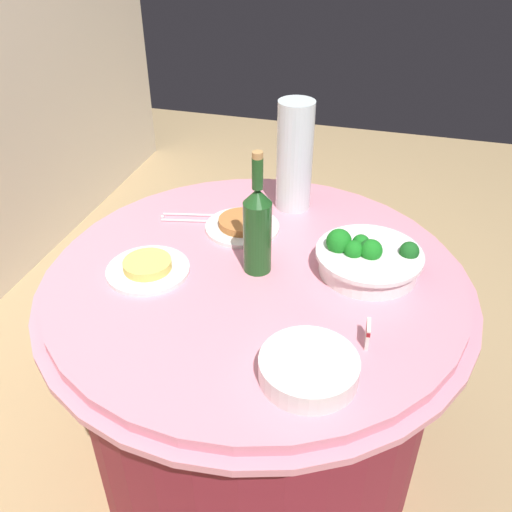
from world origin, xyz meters
name	(u,v)px	position (x,y,z in m)	size (l,w,h in m)	color
ground_plane	(256,447)	(0.00, 0.00, 0.00)	(6.00, 6.00, 0.00)	tan
buffet_table	(256,369)	(0.00, 0.00, 0.38)	(1.16, 1.16, 0.74)	maroon
broccoli_bowl	(367,258)	(0.08, -0.28, 0.78)	(0.28, 0.28, 0.11)	white
plate_stack	(309,368)	(-0.33, -0.21, 0.77)	(0.21, 0.21, 0.05)	white
wine_bottle	(259,228)	(0.01, 0.00, 0.87)	(0.07, 0.07, 0.34)	#1C4B1D
decorative_fruit_vase	(294,162)	(0.38, -0.02, 0.89)	(0.11, 0.11, 0.34)	silver
serving_tongs	(186,218)	(0.21, 0.28, 0.74)	(0.08, 0.17, 0.01)	silver
food_plate_noodles	(148,268)	(-0.08, 0.28, 0.75)	(0.22, 0.22, 0.04)	white
food_plate_peanuts	(242,225)	(0.20, 0.10, 0.75)	(0.22, 0.22, 0.03)	white
label_placard_front	(368,333)	(-0.20, -0.31, 0.77)	(0.05, 0.01, 0.05)	white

